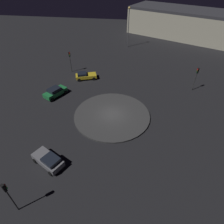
# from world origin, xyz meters

# --- Properties ---
(ground_plane) EXTENTS (120.03, 120.03, 0.00)m
(ground_plane) POSITION_xyz_m (0.00, 0.00, 0.00)
(ground_plane) COLOR black
(roundabout_island) EXTENTS (11.56, 11.56, 0.25)m
(roundabout_island) POSITION_xyz_m (0.00, 0.00, 0.12)
(roundabout_island) COLOR #383838
(roundabout_island) RESTS_ON ground_plane
(car_grey) EXTENTS (3.37, 4.25, 1.47)m
(car_grey) POSITION_xyz_m (9.84, -5.95, 0.76)
(car_grey) COLOR slate
(car_grey) RESTS_ON ground_plane
(car_yellow) EXTENTS (3.03, 4.40, 1.37)m
(car_yellow) POSITION_xyz_m (-10.60, -6.92, 0.71)
(car_yellow) COLOR gold
(car_yellow) RESTS_ON ground_plane
(car_green) EXTENTS (4.40, 3.49, 1.58)m
(car_green) POSITION_xyz_m (-3.93, -10.55, 0.81)
(car_green) COLOR #1E7238
(car_green) RESTS_ON ground_plane
(traffic_light_southwest) EXTENTS (0.39, 0.38, 4.32)m
(traffic_light_southwest) POSITION_xyz_m (-13.20, -10.59, 3.07)
(traffic_light_southwest) COLOR #2D2D2D
(traffic_light_southwest) RESTS_ON ground_plane
(traffic_light_northwest) EXTENTS (0.37, 0.40, 4.35)m
(traffic_light_northwest) POSITION_xyz_m (-9.32, 13.48, 3.09)
(traffic_light_northwest) COLOR #2D2D2D
(traffic_light_northwest) RESTS_ON ground_plane
(traffic_light_southeast) EXTENTS (0.39, 0.36, 4.38)m
(traffic_light_southeast) POSITION_xyz_m (15.18, -6.85, 3.11)
(traffic_light_southeast) COLOR #2D2D2D
(traffic_light_southeast) RESTS_ON ground_plane
(streetlamp_west) EXTENTS (0.57, 0.57, 9.80)m
(streetlamp_west) POSITION_xyz_m (-29.81, -0.03, 6.51)
(streetlamp_west) COLOR #4C4C51
(streetlamp_west) RESTS_ON ground_plane
(store_building) EXTENTS (27.49, 39.97, 7.68)m
(store_building) POSITION_xyz_m (-40.24, 18.68, 3.84)
(store_building) COLOR #B7B299
(store_building) RESTS_ON ground_plane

